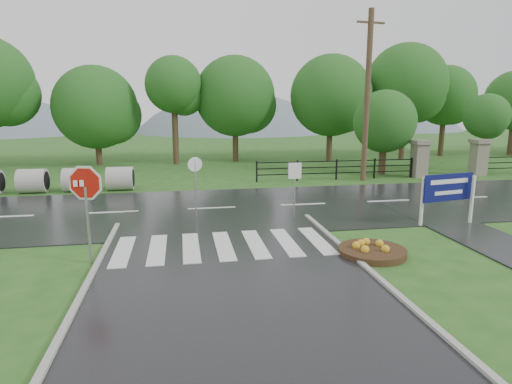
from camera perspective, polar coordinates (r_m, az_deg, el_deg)
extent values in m
plane|color=#2A5A1E|center=(8.80, -0.88, -17.82)|extent=(120.00, 120.00, 0.00)
cube|color=black|center=(18.14, -5.92, -2.28)|extent=(90.00, 8.00, 0.04)
cube|color=#29292C|center=(15.71, 28.86, -5.88)|extent=(2.20, 11.00, 0.04)
cube|color=silver|center=(13.40, -17.32, -7.52)|extent=(0.50, 2.80, 0.02)
cube|color=silver|center=(13.30, -13.01, -7.43)|extent=(0.50, 2.80, 0.02)
cube|color=silver|center=(13.28, -8.66, -7.29)|extent=(0.50, 2.80, 0.02)
cube|color=silver|center=(13.33, -4.33, -7.11)|extent=(0.50, 2.80, 0.02)
cube|color=silver|center=(13.46, -0.06, -6.89)|extent=(0.50, 2.80, 0.02)
cube|color=silver|center=(13.66, 4.10, -6.64)|extent=(0.50, 2.80, 0.02)
cube|color=silver|center=(13.93, 8.12, -6.37)|extent=(0.50, 2.80, 0.02)
cube|color=gray|center=(27.73, 20.94, 3.91)|extent=(0.80, 0.80, 2.00)
cube|color=#6B6659|center=(27.61, 21.11, 6.21)|extent=(1.00, 1.00, 0.24)
cube|color=gray|center=(29.97, 27.54, 3.89)|extent=(0.80, 0.80, 2.00)
cube|color=#6B6659|center=(29.87, 27.74, 6.01)|extent=(1.00, 1.00, 0.24)
cube|color=black|center=(25.52, 10.66, 2.52)|extent=(9.50, 0.05, 0.05)
cube|color=black|center=(25.47, 10.69, 3.30)|extent=(9.50, 0.05, 0.05)
cube|color=black|center=(25.43, 10.72, 4.08)|extent=(9.50, 0.05, 0.05)
cube|color=black|center=(24.24, 0.09, 2.72)|extent=(0.08, 0.08, 1.20)
cube|color=black|center=(27.52, 19.99, 3.09)|extent=(0.08, 0.08, 1.20)
cube|color=black|center=(30.33, 28.22, 3.13)|extent=(0.08, 0.08, 1.20)
sphere|color=slate|center=(79.60, -29.42, -3.58)|extent=(40.00, 40.00, 40.00)
sphere|color=slate|center=(76.28, -2.69, -4.92)|extent=(48.00, 48.00, 48.00)
sphere|color=slate|center=(83.37, 16.73, -0.91)|extent=(36.00, 36.00, 36.00)
cylinder|color=#9E9B93|center=(24.02, -27.62, 1.32)|extent=(1.30, 1.20, 1.20)
cylinder|color=#9E9B93|center=(23.47, -22.73, 1.53)|extent=(1.30, 1.20, 1.20)
cylinder|color=#9E9B93|center=(23.09, -17.65, 1.74)|extent=(1.30, 1.20, 1.20)
cube|color=#939399|center=(12.58, -21.45, -4.20)|extent=(0.06, 0.06, 2.15)
cylinder|color=white|center=(12.34, -21.84, 1.12)|extent=(1.25, 0.37, 1.29)
cylinder|color=red|center=(12.32, -21.85, 1.11)|extent=(1.09, 0.34, 1.13)
cube|color=silver|center=(16.43, 21.28, -1.24)|extent=(0.11, 0.11, 1.81)
cube|color=silver|center=(17.54, 26.85, -0.94)|extent=(0.11, 0.11, 1.81)
cube|color=#0D1056|center=(16.87, 24.29, 0.56)|extent=(2.14, 0.46, 0.99)
cube|color=white|center=(16.81, 24.42, 1.30)|extent=(1.69, 0.33, 0.16)
cube|color=white|center=(16.88, 24.31, -0.06)|extent=(1.25, 0.25, 0.14)
cylinder|color=#332111|center=(13.08, 15.22, -7.69)|extent=(1.96, 1.96, 0.20)
cube|color=#939399|center=(16.11, 5.13, -0.23)|extent=(0.04, 0.04, 2.08)
cube|color=white|center=(15.94, 5.21, 2.84)|extent=(0.49, 0.03, 0.60)
cylinder|color=#939399|center=(16.59, -8.05, 0.28)|extent=(0.07, 0.07, 2.22)
cylinder|color=white|center=(16.41, -8.15, 3.68)|extent=(0.54, 0.15, 0.55)
cylinder|color=#473523|center=(25.32, 14.59, 12.09)|extent=(0.31, 0.31, 9.44)
cube|color=brown|center=(25.70, 15.07, 21.00)|extent=(1.68, 0.28, 0.10)
cylinder|color=#3D2B1C|center=(28.20, 16.54, 5.09)|extent=(0.46, 0.46, 2.76)
sphere|color=#1D571B|center=(28.06, 16.77, 9.00)|extent=(3.88, 3.88, 3.88)
cylinder|color=#3D2B1C|center=(31.97, 28.03, 5.15)|extent=(0.41, 0.41, 3.01)
sphere|color=#1D571B|center=(31.85, 28.39, 8.91)|extent=(2.87, 2.87, 2.87)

